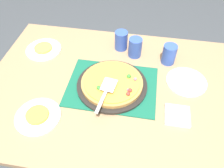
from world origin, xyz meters
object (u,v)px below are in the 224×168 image
(pizza_pan, at_px, (112,85))
(cup_corner, at_px, (135,47))
(cup_near, at_px, (121,40))
(pizza_server, at_px, (106,92))
(served_slice_left, at_px, (43,48))
(plate_side, at_px, (186,82))
(napkin_stack, at_px, (177,115))
(pizza, at_px, (112,82))
(plate_far_right, at_px, (38,116))
(plate_near_left, at_px, (44,50))
(served_slice_right, at_px, (37,115))
(cup_far, at_px, (169,54))

(pizza_pan, bearing_deg, cup_corner, -108.21)
(cup_near, xyz_separation_m, pizza_server, (0.02, 0.43, 0.01))
(served_slice_left, bearing_deg, plate_side, 171.51)
(napkin_stack, bearing_deg, pizza, -21.94)
(plate_far_right, height_order, napkin_stack, napkin_stack)
(cup_corner, bearing_deg, plate_near_left, 5.03)
(served_slice_right, height_order, cup_near, cup_near)
(plate_near_left, height_order, napkin_stack, napkin_stack)
(pizza_server, bearing_deg, plate_far_right, 27.49)
(plate_near_left, xyz_separation_m, plate_far_right, (-0.16, 0.49, 0.00))
(cup_far, bearing_deg, napkin_stack, 97.15)
(plate_near_left, relative_size, napkin_stack, 1.83)
(plate_far_right, bearing_deg, served_slice_right, 0.00)
(plate_near_left, relative_size, plate_side, 1.00)
(plate_near_left, relative_size, served_slice_right, 2.00)
(pizza_pan, distance_m, cup_far, 0.39)
(pizza, relative_size, served_slice_right, 3.00)
(pizza, relative_size, cup_near, 2.75)
(pizza_pan, height_order, cup_near, cup_near)
(plate_near_left, bearing_deg, cup_corner, -174.97)
(pizza_server, bearing_deg, pizza_pan, -98.23)
(cup_far, bearing_deg, served_slice_left, 1.54)
(napkin_stack, bearing_deg, served_slice_left, -24.18)
(cup_corner, bearing_deg, cup_near, -30.69)
(pizza, bearing_deg, cup_corner, -107.88)
(pizza_pan, bearing_deg, cup_far, -139.45)
(pizza_pan, distance_m, pizza, 0.02)
(served_slice_right, relative_size, cup_far, 0.92)
(pizza_pan, relative_size, served_slice_right, 3.45)
(plate_near_left, height_order, cup_corner, cup_corner)
(served_slice_right, bearing_deg, cup_near, -118.47)
(napkin_stack, bearing_deg, plate_near_left, -24.18)
(plate_far_right, height_order, plate_side, same)
(pizza, xyz_separation_m, plate_far_right, (0.32, 0.26, -0.03))
(pizza_pan, bearing_deg, plate_near_left, -25.74)
(pizza, bearing_deg, served_slice_right, 38.47)
(plate_near_left, bearing_deg, cup_far, -178.46)
(pizza_pan, relative_size, served_slice_left, 3.45)
(plate_side, relative_size, cup_corner, 1.83)
(pizza, bearing_deg, cup_near, -89.98)
(cup_far, xyz_separation_m, pizza_server, (0.31, 0.35, 0.01))
(plate_near_left, distance_m, cup_corner, 0.58)
(pizza, relative_size, plate_near_left, 1.50)
(plate_side, relative_size, pizza_server, 0.94)
(plate_near_left, bearing_deg, pizza, 154.27)
(served_slice_left, height_order, napkin_stack, served_slice_left)
(pizza_pan, distance_m, cup_corner, 0.30)
(served_slice_left, bearing_deg, plate_far_right, 108.27)
(napkin_stack, bearing_deg, plate_side, -103.08)
(cup_far, relative_size, cup_corner, 1.00)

